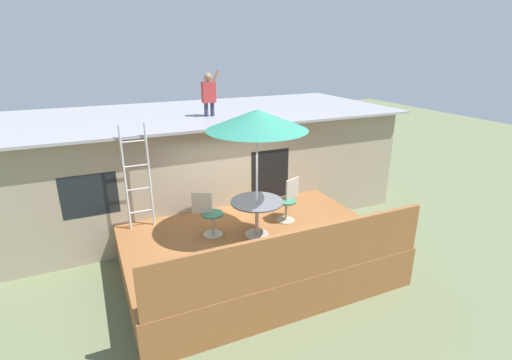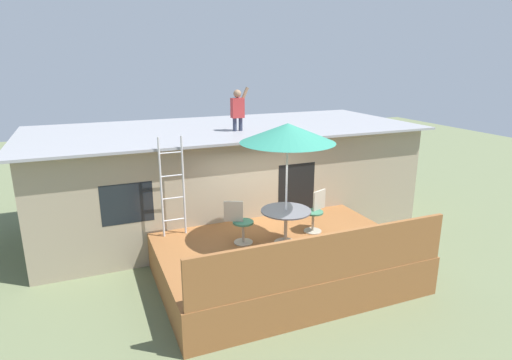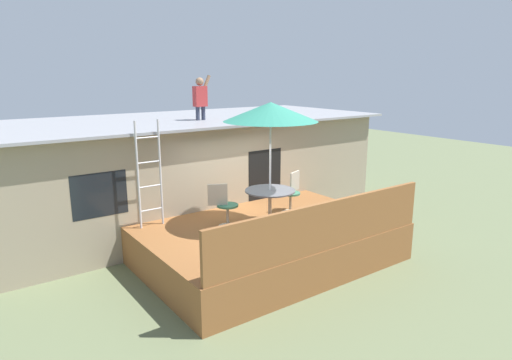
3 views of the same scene
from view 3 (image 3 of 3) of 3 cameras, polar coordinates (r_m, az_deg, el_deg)
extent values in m
plane|color=#66704C|center=(9.67, 1.31, -10.16)|extent=(40.00, 40.00, 0.00)
cube|color=gray|center=(12.19, -8.92, 1.32)|extent=(10.00, 4.00, 2.69)
cube|color=#99999E|center=(11.98, -9.16, 7.75)|extent=(10.50, 4.50, 0.06)
cube|color=black|center=(9.30, -19.48, -1.82)|extent=(1.10, 0.03, 0.90)
cube|color=black|center=(11.21, 1.11, -1.13)|extent=(1.00, 0.03, 2.00)
cube|color=brown|center=(9.52, 1.32, -7.96)|extent=(5.12, 3.59, 0.80)
cube|color=brown|center=(7.99, 8.98, -5.91)|extent=(5.02, 0.08, 0.90)
cylinder|color=#A59E8C|center=(9.37, 1.78, -5.61)|extent=(0.48, 0.48, 0.03)
cylinder|color=#A59E8C|center=(9.26, 1.80, -3.53)|extent=(0.07, 0.07, 0.71)
cylinder|color=#4C4C51|center=(9.16, 1.82, -1.38)|extent=(1.04, 1.04, 0.03)
cylinder|color=silver|center=(9.05, 1.84, 1.50)|extent=(0.04, 0.04, 2.40)
cone|color=#338C72|center=(8.88, 1.90, 8.77)|extent=(1.90, 1.90, 0.38)
cylinder|color=silver|center=(9.14, -14.95, 0.52)|extent=(0.04, 0.04, 2.20)
cylinder|color=silver|center=(9.32, -12.20, 0.91)|extent=(0.04, 0.04, 2.20)
cylinder|color=silver|center=(9.42, -13.31, -3.74)|extent=(0.48, 0.03, 0.03)
cylinder|color=silver|center=(9.28, -13.47, -0.79)|extent=(0.48, 0.03, 0.03)
cylinder|color=silver|center=(9.17, -13.65, 2.24)|extent=(0.48, 0.03, 0.03)
cylinder|color=silver|center=(9.09, -13.82, 5.33)|extent=(0.48, 0.03, 0.03)
cylinder|color=#33384C|center=(11.30, -7.51, 8.49)|extent=(0.10, 0.10, 0.34)
cylinder|color=#33384C|center=(11.37, -6.79, 8.54)|extent=(0.10, 0.10, 0.34)
cube|color=#B73333|center=(11.31, -7.21, 10.63)|extent=(0.32, 0.20, 0.50)
sphere|color=#997051|center=(11.30, -7.27, 12.46)|extent=(0.20, 0.20, 0.20)
cylinder|color=#997051|center=(11.38, -6.45, 12.18)|extent=(0.26, 0.08, 0.44)
cylinder|color=#A59E8C|center=(9.23, -3.64, -5.96)|extent=(0.40, 0.40, 0.02)
cylinder|color=#A59E8C|center=(9.16, -3.66, -4.66)|extent=(0.06, 0.06, 0.44)
cylinder|color=#33664C|center=(9.09, -3.68, -3.29)|extent=(0.44, 0.44, 0.04)
cube|color=#A59E8C|center=(9.00, -4.97, -1.89)|extent=(0.38, 0.21, 0.44)
cylinder|color=#A59E8C|center=(10.14, 4.41, -4.17)|extent=(0.40, 0.40, 0.02)
cylinder|color=#A59E8C|center=(10.08, 4.44, -2.98)|extent=(0.06, 0.06, 0.44)
cylinder|color=#33664C|center=(10.01, 4.46, -1.71)|extent=(0.44, 0.44, 0.04)
cube|color=#A59E8C|center=(10.13, 5.01, -0.15)|extent=(0.39, 0.19, 0.44)
camera|label=1|loc=(2.69, 41.33, 22.42)|focal=26.83mm
camera|label=2|loc=(1.87, 72.20, 25.66)|focal=29.85mm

